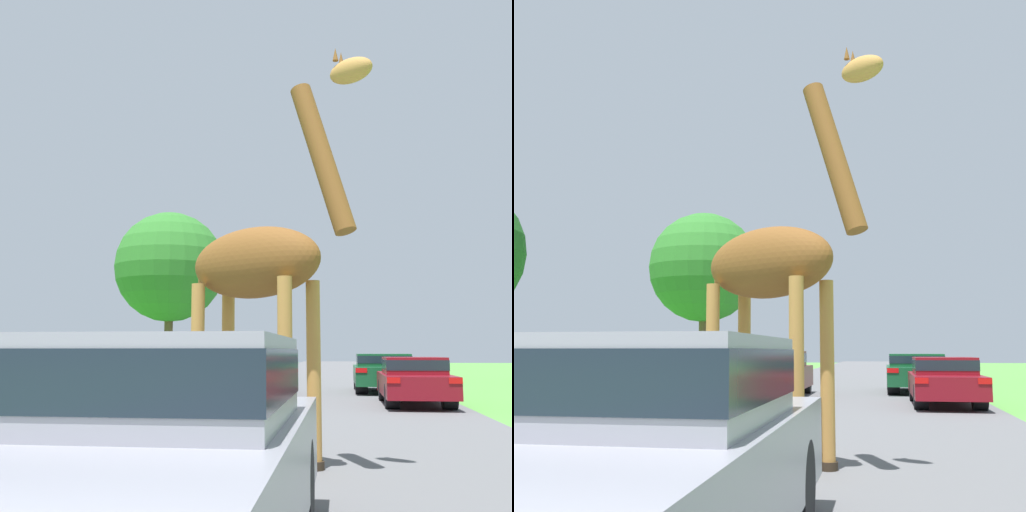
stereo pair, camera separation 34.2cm
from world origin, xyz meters
The scene contains 8 objects.
road centered at (0.00, 30.00, 0.00)m, with size 8.30×120.00×0.00m.
giraffe_near_road centered at (0.09, 8.09, 2.41)m, with size 2.58×1.79×4.99m.
car_lead_maroon centered at (-0.07, 3.97, 0.80)m, with size 1.81×4.53×1.49m.
car_queue_right centered at (2.47, 23.13, 0.71)m, with size 1.99×4.63×1.30m.
car_queue_left centered at (2.94, 17.75, 0.67)m, with size 1.70×4.49×1.24m.
car_far_ahead centered at (-2.94, 12.16, 0.75)m, with size 1.90×4.13×1.39m.
car_verge_right centered at (-2.03, 20.64, 0.74)m, with size 1.99×4.04×1.40m.
tree_far_right centered at (-7.14, 30.09, 5.42)m, with size 5.30×5.30×8.08m.
Camera 1 is at (1.08, 0.14, 1.40)m, focal length 45.00 mm.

